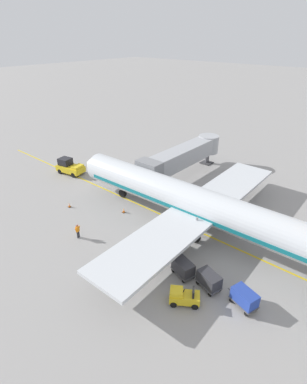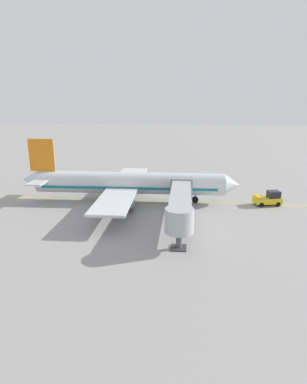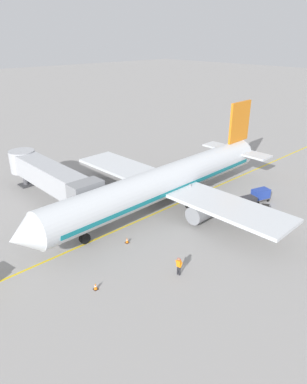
% 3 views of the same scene
% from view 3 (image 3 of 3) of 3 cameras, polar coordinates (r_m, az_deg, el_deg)
% --- Properties ---
extents(ground_plane, '(400.00, 400.00, 0.00)m').
position_cam_3_polar(ground_plane, '(41.92, 1.97, -2.72)').
color(ground_plane, gray).
extents(gate_lead_in_line, '(0.24, 80.00, 0.01)m').
position_cam_3_polar(gate_lead_in_line, '(41.92, 1.97, -2.71)').
color(gate_lead_in_line, gold).
rests_on(gate_lead_in_line, ground).
extents(parked_airliner, '(30.12, 37.27, 10.63)m').
position_cam_3_polar(parked_airliner, '(41.08, 1.94, 1.59)').
color(parked_airliner, silver).
rests_on(parked_airliner, ground).
extents(jet_bridge, '(17.76, 3.50, 4.98)m').
position_cam_3_polar(jet_bridge, '(44.01, -16.42, 2.53)').
color(jet_bridge, '#A8AAAF').
rests_on(jet_bridge, ground).
extents(baggage_tug_lead, '(2.39, 2.74, 1.62)m').
position_cam_3_polar(baggage_tug_lead, '(40.99, 17.53, -3.46)').
color(baggage_tug_lead, gold).
rests_on(baggage_tug_lead, ground).
extents(baggage_cart_front, '(1.89, 2.97, 1.58)m').
position_cam_3_polar(baggage_cart_front, '(40.54, 12.99, -2.85)').
color(baggage_cart_front, '#4C4C51').
rests_on(baggage_cart_front, ground).
extents(baggage_cart_second_in_train, '(1.89, 2.97, 1.58)m').
position_cam_3_polar(baggage_cart_second_in_train, '(42.67, 14.77, -1.64)').
color(baggage_cart_second_in_train, '#4C4C51').
rests_on(baggage_cart_second_in_train, ground).
extents(baggage_cart_third_in_train, '(1.89, 2.97, 1.58)m').
position_cam_3_polar(baggage_cart_third_in_train, '(45.33, 16.87, -0.33)').
color(baggage_cart_third_in_train, '#4C4C51').
rests_on(baggage_cart_third_in_train, ground).
extents(ground_crew_wing_walker, '(0.73, 0.29, 1.69)m').
position_cam_3_polar(ground_crew_wing_walker, '(30.71, 4.11, -11.71)').
color(ground_crew_wing_walker, '#232328').
rests_on(ground_crew_wing_walker, ground).
extents(safety_cone_nose_left, '(0.36, 0.36, 0.59)m').
position_cam_3_polar(safety_cone_nose_left, '(29.87, -9.32, -14.79)').
color(safety_cone_nose_left, black).
rests_on(safety_cone_nose_left, ground).
extents(safety_cone_nose_right, '(0.36, 0.36, 0.59)m').
position_cam_3_polar(safety_cone_nose_right, '(35.31, -4.29, -7.77)').
color(safety_cone_nose_right, black).
rests_on(safety_cone_nose_right, ground).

